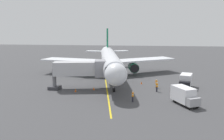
# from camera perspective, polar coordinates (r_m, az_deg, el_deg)

# --- Properties ---
(ground_plane) EXTENTS (220.00, 220.00, 0.00)m
(ground_plane) POSITION_cam_1_polar(r_m,az_deg,el_deg) (55.20, 1.47, -1.24)
(ground_plane) COLOR #424244
(apron_lead_in_line) EXTENTS (8.13, 39.26, 0.01)m
(apron_lead_in_line) POSITION_cam_1_polar(r_m,az_deg,el_deg) (47.38, -1.59, -3.13)
(apron_lead_in_line) COLOR yellow
(apron_lead_in_line) RESTS_ON ground
(airplane) EXTENTS (34.12, 40.10, 11.50)m
(airplane) POSITION_cam_1_polar(r_m,az_deg,el_deg) (52.78, -0.55, 2.64)
(airplane) COLOR silver
(airplane) RESTS_ON ground
(jet_bridge) EXTENTS (11.51, 4.89, 5.40)m
(jet_bridge) POSITION_cam_1_polar(r_m,az_deg,el_deg) (41.68, -7.13, 0.23)
(jet_bridge) COLOR #B7B7BC
(jet_bridge) RESTS_ON ground
(ground_crew_marshaller) EXTENTS (0.29, 0.42, 1.71)m
(ground_crew_marshaller) POSITION_cam_1_polar(r_m,az_deg,el_deg) (34.44, 5.35, -6.76)
(ground_crew_marshaller) COLOR #23232D
(ground_crew_marshaller) RESTS_ON ground
(ground_crew_wing_walker) EXTENTS (0.42, 0.28, 1.71)m
(ground_crew_wing_walker) POSITION_cam_1_polar(r_m,az_deg,el_deg) (40.68, 11.48, -4.28)
(ground_crew_wing_walker) COLOR #23232D
(ground_crew_wing_walker) RESTS_ON ground
(ground_crew_loader) EXTENTS (0.42, 0.47, 1.71)m
(ground_crew_loader) POSITION_cam_1_polar(r_m,az_deg,el_deg) (43.17, 11.36, -3.44)
(ground_crew_loader) COLOR #23232D
(ground_crew_loader) RESTS_ON ground
(box_truck_near_nose) EXTENTS (3.86, 4.98, 2.62)m
(box_truck_near_nose) POSITION_cam_1_polar(r_m,az_deg,el_deg) (34.56, 18.24, -6.31)
(box_truck_near_nose) COLOR #9E9EA3
(box_truck_near_nose) RESTS_ON ground
(belt_loader_portside) EXTENTS (1.99, 4.72, 2.32)m
(belt_loader_portside) POSITION_cam_1_polar(r_m,az_deg,el_deg) (64.19, -10.23, 0.85)
(belt_loader_portside) COLOR white
(belt_loader_portside) RESTS_ON ground
(box_truck_starboard_side) EXTENTS (3.17, 4.96, 2.62)m
(box_truck_starboard_side) POSITION_cam_1_polar(r_m,az_deg,el_deg) (44.69, 18.45, -2.65)
(box_truck_starboard_side) COLOR black
(box_truck_starboard_side) RESTS_ON ground
(safety_cone_nose_left) EXTENTS (0.32, 0.32, 0.55)m
(safety_cone_nose_left) POSITION_cam_1_polar(r_m,az_deg,el_deg) (45.97, 7.60, -3.29)
(safety_cone_nose_left) COLOR #F2590F
(safety_cone_nose_left) RESTS_ON ground
(safety_cone_nose_right) EXTENTS (0.32, 0.32, 0.55)m
(safety_cone_nose_right) POSITION_cam_1_polar(r_m,az_deg,el_deg) (40.48, -9.37, -5.18)
(safety_cone_nose_right) COLOR #F2590F
(safety_cone_nose_right) RESTS_ON ground
(safety_cone_wing_port) EXTENTS (0.32, 0.32, 0.55)m
(safety_cone_wing_port) POSITION_cam_1_polar(r_m,az_deg,el_deg) (41.37, -4.71, -4.74)
(safety_cone_wing_port) COLOR #F2590F
(safety_cone_wing_port) RESTS_ON ground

